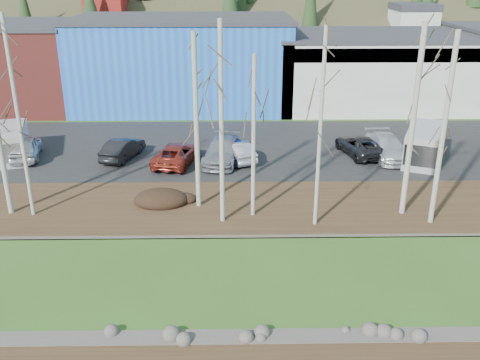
{
  "coord_description": "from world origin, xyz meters",
  "views": [
    {
      "loc": [
        -1.39,
        -12.94,
        12.71
      ],
      "look_at": [
        -0.98,
        12.47,
        2.5
      ],
      "focal_mm": 40.0,
      "sensor_mm": 36.0,
      "label": 1
    }
  ],
  "objects_px": {
    "car_0": "(25,147)",
    "car_3": "(222,151)",
    "car_7": "(387,147)",
    "van_white": "(424,146)",
    "car_5": "(238,151)",
    "car_1": "(123,149)",
    "car_6": "(360,146)",
    "van_grey": "(10,144)",
    "car_4": "(236,150)",
    "car_2": "(176,154)"
  },
  "relations": [
    {
      "from": "car_1",
      "to": "van_white",
      "type": "xyz_separation_m",
      "value": [
        20.74,
        -1.02,
        0.44
      ]
    },
    {
      "from": "car_5",
      "to": "van_grey",
      "type": "xyz_separation_m",
      "value": [
        -15.87,
        0.6,
        0.42
      ]
    },
    {
      "from": "van_white",
      "to": "van_grey",
      "type": "xyz_separation_m",
      "value": [
        -28.56,
        1.1,
        -0.08
      ]
    },
    {
      "from": "car_4",
      "to": "car_0",
      "type": "bearing_deg",
      "value": 161.71
    },
    {
      "from": "car_5",
      "to": "car_7",
      "type": "xyz_separation_m",
      "value": [
        10.46,
        0.4,
        0.11
      ]
    },
    {
      "from": "car_6",
      "to": "van_grey",
      "type": "relative_size",
      "value": 0.92
    },
    {
      "from": "car_3",
      "to": "car_4",
      "type": "height_order",
      "value": "car_3"
    },
    {
      "from": "car_6",
      "to": "car_7",
      "type": "distance_m",
      "value": 1.86
    },
    {
      "from": "van_white",
      "to": "car_1",
      "type": "bearing_deg",
      "value": -159.19
    },
    {
      "from": "car_0",
      "to": "car_5",
      "type": "distance_m",
      "value": 14.86
    },
    {
      "from": "van_white",
      "to": "car_5",
      "type": "bearing_deg",
      "value": -158.64
    },
    {
      "from": "car_5",
      "to": "car_7",
      "type": "relative_size",
      "value": 0.76
    },
    {
      "from": "car_5",
      "to": "car_6",
      "type": "distance_m",
      "value": 8.77
    },
    {
      "from": "car_3",
      "to": "van_white",
      "type": "distance_m",
      "value": 13.78
    },
    {
      "from": "car_2",
      "to": "car_7",
      "type": "xyz_separation_m",
      "value": [
        14.66,
        1.04,
        0.07
      ]
    },
    {
      "from": "car_5",
      "to": "car_4",
      "type": "bearing_deg",
      "value": -57.79
    },
    {
      "from": "car_6",
      "to": "car_4",
      "type": "bearing_deg",
      "value": -7.05
    },
    {
      "from": "car_3",
      "to": "van_white",
      "type": "relative_size",
      "value": 0.94
    },
    {
      "from": "car_5",
      "to": "van_white",
      "type": "height_order",
      "value": "van_white"
    },
    {
      "from": "car_2",
      "to": "car_1",
      "type": "bearing_deg",
      "value": -5.17
    },
    {
      "from": "car_0",
      "to": "car_6",
      "type": "xyz_separation_m",
      "value": [
        23.55,
        0.36,
        -0.12
      ]
    },
    {
      "from": "car_3",
      "to": "car_7",
      "type": "xyz_separation_m",
      "value": [
        11.54,
        0.67,
        -0.01
      ]
    },
    {
      "from": "car_2",
      "to": "van_white",
      "type": "bearing_deg",
      "value": -167.91
    },
    {
      "from": "car_7",
      "to": "car_3",
      "type": "bearing_deg",
      "value": -179.95
    },
    {
      "from": "car_4",
      "to": "car_5",
      "type": "bearing_deg",
      "value": -53.9
    },
    {
      "from": "car_3",
      "to": "car_7",
      "type": "distance_m",
      "value": 11.55
    },
    {
      "from": "car_6",
      "to": "van_grey",
      "type": "xyz_separation_m",
      "value": [
        -24.58,
        -0.43,
        0.4
      ]
    },
    {
      "from": "car_3",
      "to": "van_grey",
      "type": "distance_m",
      "value": 14.82
    },
    {
      "from": "car_0",
      "to": "car_5",
      "type": "xyz_separation_m",
      "value": [
        14.85,
        -0.67,
        -0.14
      ]
    },
    {
      "from": "car_5",
      "to": "van_grey",
      "type": "height_order",
      "value": "van_grey"
    },
    {
      "from": "car_1",
      "to": "van_white",
      "type": "distance_m",
      "value": 20.77
    },
    {
      "from": "car_5",
      "to": "van_white",
      "type": "xyz_separation_m",
      "value": [
        12.69,
        -0.5,
        0.5
      ]
    },
    {
      "from": "car_1",
      "to": "van_white",
      "type": "bearing_deg",
      "value": -166.7
    },
    {
      "from": "car_4",
      "to": "car_6",
      "type": "relative_size",
      "value": 0.83
    },
    {
      "from": "car_0",
      "to": "car_3",
      "type": "height_order",
      "value": "car_0"
    },
    {
      "from": "car_2",
      "to": "car_4",
      "type": "distance_m",
      "value": 4.13
    },
    {
      "from": "car_3",
      "to": "car_5",
      "type": "xyz_separation_m",
      "value": [
        1.08,
        0.28,
        -0.12
      ]
    },
    {
      "from": "car_4",
      "to": "car_7",
      "type": "xyz_separation_m",
      "value": [
        10.6,
        0.29,
        0.08
      ]
    },
    {
      "from": "car_6",
      "to": "car_0",
      "type": "bearing_deg",
      "value": -12.09
    },
    {
      "from": "car_3",
      "to": "car_6",
      "type": "relative_size",
      "value": 1.1
    },
    {
      "from": "car_0",
      "to": "car_3",
      "type": "distance_m",
      "value": 13.8
    },
    {
      "from": "car_0",
      "to": "car_1",
      "type": "distance_m",
      "value": 6.8
    },
    {
      "from": "car_1",
      "to": "car_2",
      "type": "xyz_separation_m",
      "value": [
        3.84,
        -1.16,
        -0.02
      ]
    },
    {
      "from": "car_0",
      "to": "car_4",
      "type": "xyz_separation_m",
      "value": [
        14.7,
        -0.56,
        -0.11
      ]
    },
    {
      "from": "car_2",
      "to": "car_6",
      "type": "distance_m",
      "value": 13.02
    },
    {
      "from": "car_1",
      "to": "car_4",
      "type": "height_order",
      "value": "car_1"
    },
    {
      "from": "car_1",
      "to": "car_3",
      "type": "distance_m",
      "value": 7.02
    },
    {
      "from": "car_1",
      "to": "car_6",
      "type": "distance_m",
      "value": 16.77
    },
    {
      "from": "car_0",
      "to": "car_3",
      "type": "bearing_deg",
      "value": 163.57
    },
    {
      "from": "car_5",
      "to": "van_white",
      "type": "distance_m",
      "value": 12.71
    }
  ]
}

